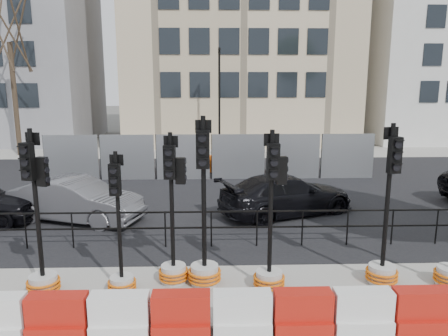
{
  "coord_description": "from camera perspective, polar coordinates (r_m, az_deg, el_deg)",
  "views": [
    {
      "loc": [
        -0.0,
        -9.65,
        4.4
      ],
      "look_at": [
        0.39,
        3.0,
        1.77
      ],
      "focal_mm": 35.0,
      "sensor_mm": 36.0,
      "label": 1
    }
  ],
  "objects": [
    {
      "name": "ground",
      "position": [
        10.61,
        -1.64,
        -12.75
      ],
      "size": [
        120.0,
        120.0,
        0.0
      ],
      "primitive_type": "plane",
      "color": "#51514C",
      "rests_on": "ground"
    },
    {
      "name": "road",
      "position": [
        17.22,
        -1.71,
        -3.0
      ],
      "size": [
        40.0,
        14.0,
        0.03
      ],
      "primitive_type": "cube",
      "color": "black",
      "rests_on": "ground"
    },
    {
      "name": "sidewalk_far",
      "position": [
        26.03,
        -1.74,
        2.05
      ],
      "size": [
        40.0,
        4.0,
        0.02
      ],
      "primitive_type": "cube",
      "color": "gray",
      "rests_on": "ground"
    },
    {
      "name": "building_grey",
      "position": [
        34.7,
        -26.51,
        14.87
      ],
      "size": [
        11.0,
        9.06,
        14.0
      ],
      "color": "gray",
      "rests_on": "ground"
    },
    {
      "name": "building_cream",
      "position": [
        32.03,
        1.95,
        20.01
      ],
      "size": [
        15.0,
        10.06,
        18.0
      ],
      "color": "beige",
      "rests_on": "ground"
    },
    {
      "name": "kerb_railing",
      "position": [
        11.47,
        -1.68,
        -7.14
      ],
      "size": [
        18.0,
        0.04,
        1.0
      ],
      "color": "black",
      "rests_on": "ground"
    },
    {
      "name": "heras_fencing",
      "position": [
        19.8,
        -1.77,
        0.93
      ],
      "size": [
        14.33,
        1.72,
        2.0
      ],
      "color": "#909398",
      "rests_on": "ground"
    },
    {
      "name": "lamp_post_far",
      "position": [
        24.67,
        -0.61,
        9.03
      ],
      "size": [
        0.12,
        0.56,
        6.0
      ],
      "color": "black",
      "rests_on": "ground"
    },
    {
      "name": "tree_bare_far",
      "position": [
        27.55,
        -26.29,
        15.29
      ],
      "size": [
        2.0,
        2.0,
        9.0
      ],
      "color": "#473828",
      "rests_on": "ground"
    },
    {
      "name": "barrier_row",
      "position": [
        7.96,
        -1.6,
        -18.74
      ],
      "size": [
        14.65,
        0.5,
        0.8
      ],
      "color": "#B60E11",
      "rests_on": "ground"
    },
    {
      "name": "traffic_signal_b",
      "position": [
        9.78,
        -22.78,
        -10.68
      ],
      "size": [
        0.68,
        0.68,
        3.45
      ],
      "rotation": [
        0.0,
        0.0,
        -0.31
      ],
      "color": "silver",
      "rests_on": "ground"
    },
    {
      "name": "traffic_signal_c",
      "position": [
        9.42,
        -13.32,
        -12.26
      ],
      "size": [
        0.59,
        0.59,
        2.99
      ],
      "rotation": [
        0.0,
        0.0,
        -0.09
      ],
      "color": "silver",
      "rests_on": "ground"
    },
    {
      "name": "traffic_signal_d",
      "position": [
        9.6,
        -6.63,
        -10.43
      ],
      "size": [
        0.65,
        0.65,
        3.3
      ],
      "rotation": [
        0.0,
        0.0,
        -0.11
      ],
      "color": "silver",
      "rests_on": "ground"
    },
    {
      "name": "traffic_signal_e",
      "position": [
        9.48,
        -2.59,
        -10.89
      ],
      "size": [
        0.72,
        0.72,
        3.65
      ],
      "rotation": [
        0.0,
        0.0,
        -0.07
      ],
      "color": "silver",
      "rests_on": "ground"
    },
    {
      "name": "traffic_signal_f",
      "position": [
        9.29,
        6.07,
        -11.05
      ],
      "size": [
        0.67,
        0.67,
        3.4
      ],
      "rotation": [
        0.0,
        0.0,
        0.09
      ],
      "color": "silver",
      "rests_on": "ground"
    },
    {
      "name": "traffic_signal_g",
      "position": [
        10.11,
        20.14,
        -10.34
      ],
      "size": [
        0.69,
        0.69,
        3.5
      ],
      "rotation": [
        0.0,
        0.0,
        0.17
      ],
      "color": "silver",
      "rests_on": "ground"
    },
    {
      "name": "car_b",
      "position": [
        14.29,
        -18.67,
        -3.97
      ],
      "size": [
        3.92,
        4.99,
        1.36
      ],
      "primitive_type": "imported",
      "rotation": [
        0.0,
        0.0,
        1.25
      ],
      "color": "#505156",
      "rests_on": "ground"
    },
    {
      "name": "car_c",
      "position": [
        14.36,
        8.17,
        -3.48
      ],
      "size": [
        5.01,
        5.81,
        1.31
      ],
      "primitive_type": "imported",
      "rotation": [
        0.0,
        0.0,
        1.96
      ],
      "color": "black",
      "rests_on": "ground"
    }
  ]
}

